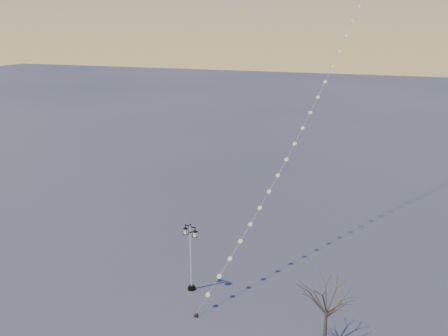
% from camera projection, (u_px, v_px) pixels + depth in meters
% --- Properties ---
extents(ground, '(300.00, 300.00, 0.00)m').
position_uv_depth(ground, '(205.00, 331.00, 25.19)').
color(ground, '#484A49').
rests_on(ground, ground).
extents(street_lamp, '(1.10, 0.58, 4.43)m').
position_uv_depth(street_lamp, '(191.00, 254.00, 28.49)').
color(street_lamp, black).
rests_on(street_lamp, ground).
extents(bare_tree, '(2.25, 2.25, 3.73)m').
position_uv_depth(bare_tree, '(327.00, 300.00, 23.43)').
color(bare_tree, '#4B4230').
rests_on(bare_tree, ground).
extents(kite_train, '(9.50, 30.72, 29.69)m').
position_uv_depth(kite_train, '(331.00, 41.00, 34.21)').
color(kite_train, black).
rests_on(kite_train, ground).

